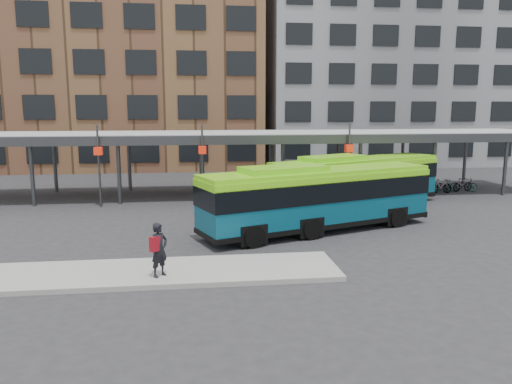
% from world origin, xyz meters
% --- Properties ---
extents(ground, '(120.00, 120.00, 0.00)m').
position_xyz_m(ground, '(0.00, 0.00, 0.00)').
color(ground, '#28282B').
rests_on(ground, ground).
extents(boarding_island, '(14.00, 3.00, 0.18)m').
position_xyz_m(boarding_island, '(-5.50, -3.00, 0.09)').
color(boarding_island, gray).
rests_on(boarding_island, ground).
extents(canopy, '(40.00, 6.53, 4.80)m').
position_xyz_m(canopy, '(-0.06, 12.87, 3.91)').
color(canopy, '#999B9E').
rests_on(canopy, ground).
extents(building_brick, '(26.00, 14.00, 22.00)m').
position_xyz_m(building_brick, '(-10.00, 32.00, 11.00)').
color(building_brick, brown).
rests_on(building_brick, ground).
extents(building_grey, '(24.00, 14.00, 20.00)m').
position_xyz_m(building_grey, '(16.00, 32.00, 10.00)').
color(building_grey, slate).
rests_on(building_grey, ground).
extents(bus_front, '(11.74, 6.37, 3.20)m').
position_xyz_m(bus_front, '(2.24, 2.46, 1.67)').
color(bus_front, '#08455C').
rests_on(bus_front, ground).
extents(bus_rear, '(11.23, 7.06, 3.12)m').
position_xyz_m(bus_rear, '(5.89, 7.82, 1.62)').
color(bus_rear, '#08455C').
rests_on(bus_rear, ground).
extents(pedestrian, '(0.79, 0.79, 1.84)m').
position_xyz_m(pedestrian, '(-4.75, -3.66, 1.12)').
color(pedestrian, black).
rests_on(pedestrian, boarding_island).
extents(bike_rack, '(5.82, 1.32, 1.02)m').
position_xyz_m(bike_rack, '(13.12, 12.00, 0.46)').
color(bike_rack, slate).
rests_on(bike_rack, ground).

